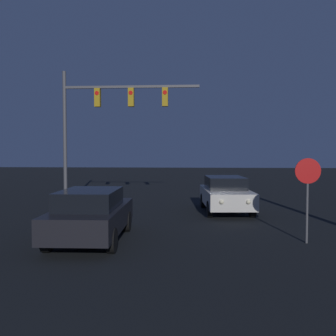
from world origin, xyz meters
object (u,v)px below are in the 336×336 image
object	(u,v)px
car_far	(225,194)
stop_sign	(308,184)
car_near	(91,214)
traffic_signal_mast	(104,112)

from	to	relation	value
car_far	stop_sign	bearing A→B (deg)	104.32
car_near	stop_sign	size ratio (longest dim) A/B	1.81
car_far	stop_sign	world-z (taller)	stop_sign
car_far	stop_sign	xyz separation A→B (m)	(1.85, -5.57, 0.93)
car_near	car_far	distance (m)	7.26
car_near	traffic_signal_mast	xyz separation A→B (m)	(-1.32, 7.31, 3.78)
car_far	car_near	bearing A→B (deg)	47.64
car_near	stop_sign	world-z (taller)	stop_sign
traffic_signal_mast	stop_sign	xyz separation A→B (m)	(7.67, -7.19, -2.85)
traffic_signal_mast	stop_sign	size ratio (longest dim) A/B	2.71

